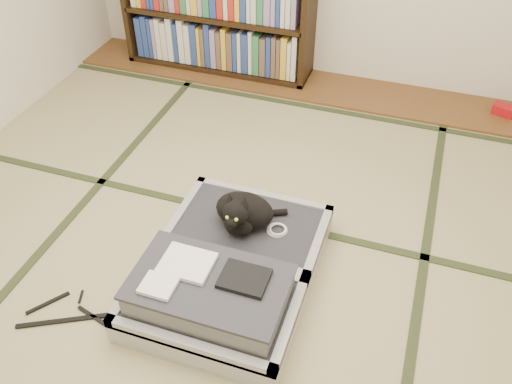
% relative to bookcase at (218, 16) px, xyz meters
% --- Properties ---
extents(floor, '(4.50, 4.50, 0.00)m').
position_rel_bookcase_xyz_m(floor, '(0.86, -2.07, -0.45)').
color(floor, tan).
rests_on(floor, ground).
extents(wood_strip, '(4.00, 0.50, 0.02)m').
position_rel_bookcase_xyz_m(wood_strip, '(0.86, -0.07, -0.44)').
color(wood_strip, brown).
rests_on(wood_strip, ground).
extents(red_item, '(0.17, 0.14, 0.07)m').
position_rel_bookcase_xyz_m(red_item, '(2.26, -0.04, -0.40)').
color(red_item, '#B40E14').
rests_on(red_item, wood_strip).
extents(tatami_borders, '(4.00, 4.50, 0.01)m').
position_rel_bookcase_xyz_m(tatami_borders, '(0.86, -1.57, -0.45)').
color(tatami_borders, '#2D381E').
rests_on(tatami_borders, ground).
extents(bookcase, '(1.53, 0.35, 0.98)m').
position_rel_bookcase_xyz_m(bookcase, '(0.00, 0.00, 0.00)').
color(bookcase, black).
rests_on(bookcase, wood_strip).
extents(suitcase, '(0.81, 1.08, 0.32)m').
position_rel_bookcase_xyz_m(suitcase, '(0.92, -2.20, -0.34)').
color(suitcase, '#B7B8BC').
rests_on(suitcase, floor).
extents(cat, '(0.36, 0.36, 0.29)m').
position_rel_bookcase_xyz_m(cat, '(0.90, -1.91, -0.19)').
color(cat, black).
rests_on(cat, suitcase).
extents(cable_coil, '(0.11, 0.11, 0.03)m').
position_rel_bookcase_xyz_m(cable_coil, '(1.08, -1.88, -0.28)').
color(cable_coil, white).
rests_on(cable_coil, suitcase).
extents(hanger, '(0.44, 0.31, 0.01)m').
position_rel_bookcase_xyz_m(hanger, '(0.24, -2.62, -0.44)').
color(hanger, black).
rests_on(hanger, floor).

